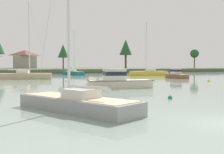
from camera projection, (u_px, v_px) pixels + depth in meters
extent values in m
cube|color=#4C563D|center=(26.00, 70.00, 106.09)|extent=(190.36, 50.83, 1.32)
cube|color=#196B70|center=(73.00, 74.00, 75.21)|extent=(4.38, 8.69, 1.67)
cube|color=#CCB78E|center=(73.00, 71.00, 75.17)|extent=(3.98, 8.13, 0.04)
cube|color=silver|center=(72.00, 70.00, 75.49)|extent=(1.92, 2.16, 0.50)
cylinder|color=silver|center=(74.00, 51.00, 74.39)|extent=(0.17, 0.17, 10.94)
cylinder|color=silver|center=(71.00, 69.00, 75.94)|extent=(0.97, 3.27, 0.13)
cylinder|color=silver|center=(71.00, 69.00, 75.94)|extent=(0.89, 2.95, 0.14)
cylinder|color=#999999|center=(77.00, 50.00, 73.06)|extent=(0.86, 3.26, 10.90)
cube|color=beige|center=(120.00, 86.00, 33.34)|extent=(7.66, 3.38, 1.47)
cone|color=beige|center=(89.00, 87.00, 32.39)|extent=(2.34, 2.45, 2.20)
cube|color=black|center=(120.00, 80.00, 33.31)|extent=(7.82, 3.50, 0.05)
cube|color=silver|center=(114.00, 75.00, 33.10)|extent=(2.63, 2.25, 1.32)
cube|color=#19232D|center=(114.00, 73.00, 33.09)|extent=(2.68, 2.30, 0.47)
cube|color=beige|center=(114.00, 69.00, 33.07)|extent=(2.95, 2.60, 0.06)
cylinder|color=silver|center=(114.00, 64.00, 33.05)|extent=(0.03, 0.03, 1.00)
cube|color=tan|center=(25.00, 78.00, 53.65)|extent=(10.18, 4.46, 1.86)
cube|color=#CCB78E|center=(25.00, 73.00, 53.61)|extent=(9.54, 4.04, 0.04)
cube|color=silver|center=(23.00, 72.00, 53.50)|extent=(2.45, 2.06, 0.59)
cylinder|color=silver|center=(29.00, 38.00, 53.46)|extent=(0.20, 0.20, 13.59)
cylinder|color=silver|center=(19.00, 70.00, 53.35)|extent=(3.90, 0.91, 0.16)
cylinder|color=silver|center=(19.00, 69.00, 53.34)|extent=(3.51, 0.82, 0.14)
cylinder|color=#999999|center=(40.00, 38.00, 53.85)|extent=(3.89, 0.78, 13.54)
cube|color=brown|center=(177.00, 77.00, 57.22)|extent=(2.35, 6.16, 1.34)
cone|color=brown|center=(169.00, 77.00, 60.08)|extent=(1.86, 1.81, 1.75)
cube|color=silver|center=(177.00, 74.00, 57.19)|extent=(2.44, 6.29, 0.05)
cube|color=silver|center=(176.00, 71.00, 57.41)|extent=(1.68, 2.04, 1.18)
cube|color=#19232D|center=(176.00, 71.00, 57.40)|extent=(1.72, 2.08, 0.42)
cube|color=beige|center=(176.00, 68.00, 57.38)|extent=(1.95, 2.28, 0.06)
cylinder|color=silver|center=(176.00, 66.00, 57.36)|extent=(0.03, 0.03, 0.91)
cube|color=gray|center=(77.00, 109.00, 16.82)|extent=(5.95, 8.81, 1.36)
cube|color=#CCB78E|center=(76.00, 97.00, 16.79)|extent=(5.47, 8.22, 0.04)
cube|color=silver|center=(81.00, 93.00, 16.49)|extent=(2.23, 2.39, 0.52)
cylinder|color=silver|center=(88.00, 88.00, 16.07)|extent=(1.63, 3.16, 0.14)
cylinder|color=silver|center=(88.00, 87.00, 16.07)|extent=(1.48, 2.85, 0.14)
cube|color=gold|center=(149.00, 75.00, 71.12)|extent=(9.80, 3.60, 1.88)
cube|color=#CCB78E|center=(149.00, 71.00, 71.08)|extent=(9.20, 3.22, 0.04)
cube|color=silver|center=(151.00, 70.00, 71.21)|extent=(2.26, 1.94, 0.58)
cylinder|color=silver|center=(146.00, 47.00, 70.58)|extent=(0.19, 0.19, 12.28)
cylinder|color=silver|center=(153.00, 68.00, 71.39)|extent=(3.84, 0.50, 0.15)
cylinder|color=silver|center=(153.00, 68.00, 71.39)|extent=(3.45, 0.45, 0.14)
cylinder|color=#999999|center=(139.00, 47.00, 70.01)|extent=(3.84, 0.36, 12.23)
cube|color=white|center=(89.00, 77.00, 58.70)|extent=(2.52, 2.86, 0.47)
cube|color=brown|center=(89.00, 76.00, 58.69)|extent=(2.66, 3.00, 0.05)
cube|color=tan|center=(89.00, 76.00, 58.69)|extent=(0.84, 0.65, 0.03)
sphere|color=#1E8C47|center=(170.00, 98.00, 22.89)|extent=(0.38, 0.38, 0.38)
torus|color=#333338|center=(170.00, 95.00, 22.88)|extent=(0.12, 0.12, 0.02)
sphere|color=yellow|center=(209.00, 81.00, 46.14)|extent=(0.41, 0.41, 0.41)
torus|color=#333338|center=(209.00, 80.00, 46.13)|extent=(0.12, 0.12, 0.02)
sphere|color=white|center=(66.00, 81.00, 46.92)|extent=(0.42, 0.42, 0.42)
torus|color=#333338|center=(66.00, 79.00, 46.91)|extent=(0.12, 0.12, 0.02)
cylinder|color=brown|center=(194.00, 62.00, 115.54)|extent=(0.46, 0.46, 5.21)
sphere|color=#235128|center=(195.00, 54.00, 115.39)|extent=(3.55, 3.55, 3.55)
cylinder|color=brown|center=(63.00, 60.00, 90.14)|extent=(0.43, 0.43, 6.04)
cone|color=#235128|center=(63.00, 51.00, 90.02)|extent=(3.47, 3.47, 4.24)
cylinder|color=brown|center=(126.00, 57.00, 107.66)|extent=(0.73, 0.73, 8.40)
cone|color=#235128|center=(126.00, 47.00, 107.48)|extent=(4.82, 4.82, 5.89)
cube|color=#9E998E|center=(25.00, 62.00, 109.45)|extent=(8.38, 6.56, 5.02)
pyramid|color=brown|center=(25.00, 53.00, 109.29)|extent=(9.05, 7.08, 2.04)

